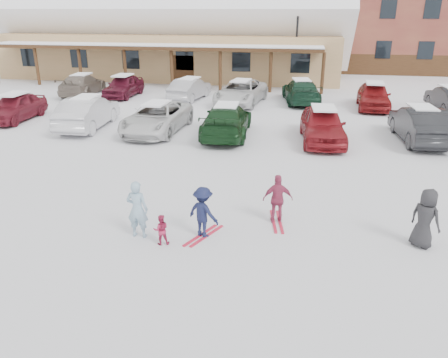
% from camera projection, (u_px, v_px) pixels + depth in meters
% --- Properties ---
extents(ground, '(160.00, 160.00, 0.00)m').
position_uv_depth(ground, '(207.00, 225.00, 12.08)').
color(ground, white).
rests_on(ground, ground).
extents(day_lodge, '(29.12, 12.50, 10.38)m').
position_uv_depth(day_lodge, '(174.00, 29.00, 37.75)').
color(day_lodge, tan).
rests_on(day_lodge, ground).
extents(lamp_post, '(0.50, 0.25, 5.64)m').
position_uv_depth(lamp_post, '(296.00, 43.00, 32.34)').
color(lamp_post, black).
rests_on(lamp_post, ground).
extents(conifer_0, '(4.40, 4.40, 10.20)m').
position_uv_depth(conifer_0, '(9.00, 7.00, 41.83)').
color(conifer_0, black).
rests_on(conifer_0, ground).
extents(conifer_3, '(3.96, 3.96, 9.18)m').
position_uv_depth(conifer_3, '(341.00, 13.00, 49.50)').
color(conifer_3, black).
rests_on(conifer_3, ground).
extents(adult_skier, '(0.57, 0.38, 1.55)m').
position_uv_depth(adult_skier, '(137.00, 209.00, 11.21)').
color(adult_skier, '#89ABC0').
rests_on(adult_skier, ground).
extents(toddler_red, '(0.47, 0.42, 0.81)m').
position_uv_depth(toddler_red, '(161.00, 230.00, 10.97)').
color(toddler_red, '#A92146').
rests_on(toddler_red, ground).
extents(child_navy, '(1.03, 0.84, 1.38)m').
position_uv_depth(child_navy, '(203.00, 212.00, 11.24)').
color(child_navy, '#14193A').
rests_on(child_navy, ground).
extents(skis_child_navy, '(0.76, 1.36, 0.03)m').
position_uv_depth(skis_child_navy, '(204.00, 235.00, 11.49)').
color(skis_child_navy, red).
rests_on(skis_child_navy, ground).
extents(child_magenta, '(0.87, 0.48, 1.41)m').
position_uv_depth(child_magenta, '(278.00, 199.00, 11.99)').
color(child_magenta, '#A03353').
rests_on(child_magenta, ground).
extents(skis_child_magenta, '(0.44, 1.41, 0.03)m').
position_uv_depth(skis_child_magenta, '(277.00, 221.00, 12.24)').
color(skis_child_magenta, red).
rests_on(skis_child_magenta, ground).
extents(bystander_dark, '(0.89, 0.87, 1.54)m').
position_uv_depth(bystander_dark, '(425.00, 218.00, 10.74)').
color(bystander_dark, '#262628').
rests_on(bystander_dark, ground).
extents(parked_car_0, '(1.77, 4.19, 1.42)m').
position_uv_depth(parked_car_0, '(15.00, 107.00, 23.10)').
color(parked_car_0, maroon).
rests_on(parked_car_0, ground).
extents(parked_car_1, '(1.98, 4.84, 1.56)m').
position_uv_depth(parked_car_1, '(88.00, 112.00, 21.59)').
color(parked_car_1, silver).
rests_on(parked_car_1, ground).
extents(parked_car_2, '(2.57, 5.16, 1.40)m').
position_uv_depth(parked_car_2, '(157.00, 118.00, 20.92)').
color(parked_car_2, silver).
rests_on(parked_car_2, ground).
extents(parked_car_3, '(2.27, 5.12, 1.46)m').
position_uv_depth(parked_car_3, '(227.00, 120.00, 20.26)').
color(parked_car_3, '#133518').
rests_on(parked_car_3, ground).
extents(parked_car_4, '(2.15, 4.66, 1.55)m').
position_uv_depth(parked_car_4, '(323.00, 125.00, 19.33)').
color(parked_car_4, maroon).
rests_on(parked_car_4, ground).
extents(parked_car_5, '(1.96, 4.82, 1.56)m').
position_uv_depth(parked_car_5, '(420.00, 124.00, 19.41)').
color(parked_car_5, black).
rests_on(parked_car_5, ground).
extents(parked_car_7, '(2.42, 5.00, 1.40)m').
position_uv_depth(parked_car_7, '(82.00, 85.00, 29.91)').
color(parked_car_7, slate).
rests_on(parked_car_7, ground).
extents(parked_car_8, '(1.73, 4.22, 1.43)m').
position_uv_depth(parked_car_8, '(124.00, 86.00, 29.34)').
color(parked_car_8, '#5B1527').
rests_on(parked_car_8, ground).
extents(parked_car_9, '(2.06, 4.36, 1.38)m').
position_uv_depth(parked_car_9, '(190.00, 89.00, 28.38)').
color(parked_car_9, '#A2A2A7').
rests_on(parked_car_9, ground).
extents(parked_car_10, '(3.07, 5.51, 1.46)m').
position_uv_depth(parked_car_10, '(241.00, 92.00, 27.08)').
color(parked_car_10, silver).
rests_on(parked_car_10, ground).
extents(parked_car_11, '(2.78, 5.22, 1.44)m').
position_uv_depth(parked_car_11, '(301.00, 91.00, 27.47)').
color(parked_car_11, '#153725').
rests_on(parked_car_11, ground).
extents(parked_car_12, '(2.04, 4.54, 1.52)m').
position_uv_depth(parked_car_12, '(374.00, 96.00, 25.82)').
color(parked_car_12, maroon).
rests_on(parked_car_12, ground).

